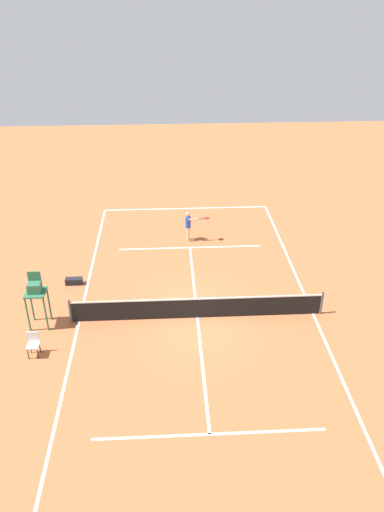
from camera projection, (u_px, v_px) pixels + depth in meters
name	position (u px, v px, depth m)	size (l,w,h in m)	color
ground_plane	(197.00, 317.00, 20.63)	(60.00, 60.00, 0.00)	#B76038
court_lines	(197.00, 317.00, 20.63)	(9.80, 21.92, 0.01)	white
tennis_net	(197.00, 308.00, 20.38)	(10.40, 0.10, 1.07)	#4C4C51
player_serving	(189.00, 224.00, 26.05)	(1.28, 0.46, 1.65)	#D8A884
tennis_ball	(156.00, 250.00, 25.51)	(0.07, 0.07, 0.07)	#CCE033
umpire_chair	(35.00, 292.00, 19.42)	(0.80, 0.80, 2.41)	#2D6B4C
courtside_chair_near	(33.00, 343.00, 18.39)	(0.44, 0.46, 0.95)	#262626
equipment_bag	(74.00, 281.00, 22.76)	(0.76, 0.32, 0.30)	black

